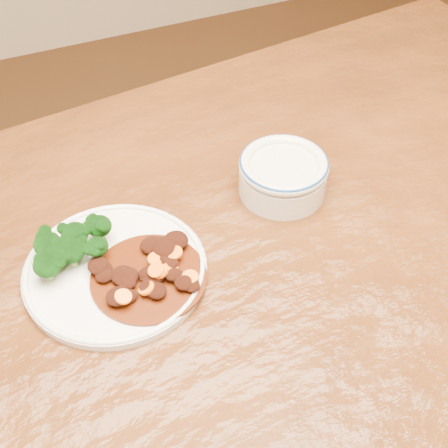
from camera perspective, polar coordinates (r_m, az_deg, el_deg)
name	(u,v)px	position (r m, az deg, el deg)	size (l,w,h in m)	color
dining_table	(254,291)	(0.91, 2.79, -6.12)	(1.60, 1.08, 0.75)	#572A0F
dinner_plate	(115,270)	(0.83, -9.92, -4.14)	(0.24, 0.24, 0.02)	white
broccoli_florets	(70,245)	(0.84, -13.86, -1.91)	(0.11, 0.08, 0.04)	#789C51
mince_stew	(148,270)	(0.81, -6.98, -4.18)	(0.15, 0.15, 0.03)	#481507
dip_bowl	(283,174)	(0.92, 5.42, 4.58)	(0.13, 0.13, 0.06)	silver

